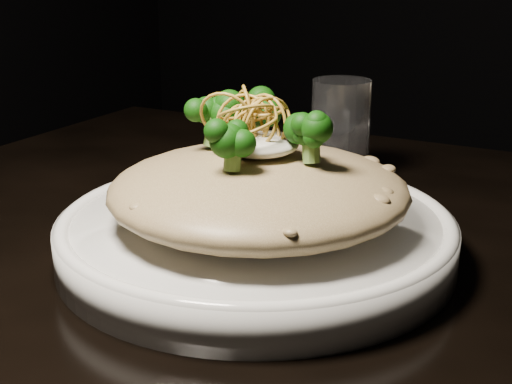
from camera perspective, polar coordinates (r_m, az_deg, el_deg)
table at (r=0.62m, az=9.59°, el=-12.80°), size 1.10×0.80×0.75m
plate at (r=0.58m, az=-0.00°, el=-3.58°), size 0.32×0.32×0.03m
risotto at (r=0.56m, az=0.21°, el=0.17°), size 0.24×0.24×0.05m
broccoli at (r=0.56m, az=-0.15°, el=5.77°), size 0.15×0.15×0.05m
cheese at (r=0.56m, az=0.28°, el=3.87°), size 0.06×0.06×0.02m
shallots at (r=0.55m, az=-0.72°, el=6.61°), size 0.06×0.06×0.04m
drinking_glass at (r=0.77m, az=6.76°, el=4.86°), size 0.07×0.07×0.11m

